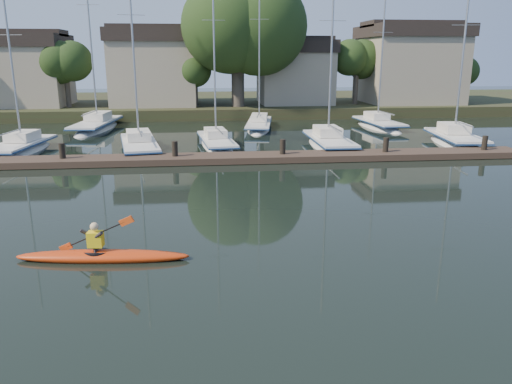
{
  "coord_description": "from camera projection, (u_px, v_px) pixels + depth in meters",
  "views": [
    {
      "loc": [
        -1.44,
        -13.37,
        5.73
      ],
      "look_at": [
        0.32,
        3.06,
        1.2
      ],
      "focal_mm": 35.0,
      "sensor_mm": 36.0,
      "label": 1
    }
  ],
  "objects": [
    {
      "name": "kayak",
      "position": [
        102.0,
        254.0,
        14.41
      ],
      "size": [
        5.06,
        1.29,
        1.61
      ],
      "rotation": [
        0.0,
        0.0,
        -0.1
      ],
      "color": "red",
      "rests_on": "ground"
    },
    {
      "name": "ground",
      "position": [
        256.0,
        260.0,
        14.49
      ],
      "size": [
        160.0,
        160.0,
        0.0
      ],
      "primitive_type": "plane",
      "color": "black",
      "rests_on": "ground"
    },
    {
      "name": "sailboat_7",
      "position": [
        378.0,
        130.0,
        41.1
      ],
      "size": [
        2.72,
        8.22,
        13.04
      ],
      "rotation": [
        0.0,
        0.0,
        0.07
      ],
      "color": "silver",
      "rests_on": "ground"
    },
    {
      "name": "sailboat_2",
      "position": [
        217.0,
        149.0,
        32.67
      ],
      "size": [
        2.77,
        8.31,
        13.49
      ],
      "rotation": [
        0.0,
        0.0,
        0.11
      ],
      "color": "silver",
      "rests_on": "ground"
    },
    {
      "name": "sailboat_6",
      "position": [
        259.0,
        130.0,
        40.72
      ],
      "size": [
        3.34,
        9.3,
        14.49
      ],
      "rotation": [
        0.0,
        0.0,
        -0.16
      ],
      "color": "silver",
      "rests_on": "ground"
    },
    {
      "name": "sailboat_4",
      "position": [
        454.0,
        147.0,
        33.43
      ],
      "size": [
        3.29,
        8.05,
        13.3
      ],
      "rotation": [
        0.0,
        0.0,
        -0.12
      ],
      "color": "silver",
      "rests_on": "ground"
    },
    {
      "name": "sailboat_0",
      "position": [
        22.0,
        155.0,
        30.71
      ],
      "size": [
        3.05,
        7.81,
        12.07
      ],
      "rotation": [
        0.0,
        0.0,
        -0.12
      ],
      "color": "silver",
      "rests_on": "ground"
    },
    {
      "name": "sailboat_1",
      "position": [
        140.0,
        154.0,
        31.11
      ],
      "size": [
        3.57,
        8.73,
        13.88
      ],
      "rotation": [
        0.0,
        0.0,
        0.18
      ],
      "color": "silver",
      "rests_on": "ground"
    },
    {
      "name": "shore",
      "position": [
        231.0,
        80.0,
        52.44
      ],
      "size": [
        90.0,
        25.25,
        12.75
      ],
      "color": "#2A381C",
      "rests_on": "ground"
    },
    {
      "name": "sailboat_3",
      "position": [
        329.0,
        150.0,
        32.44
      ],
      "size": [
        2.25,
        8.42,
        13.56
      ],
      "rotation": [
        0.0,
        0.0,
        -0.01
      ],
      "color": "silver",
      "rests_on": "ground"
    },
    {
      "name": "sailboat_5",
      "position": [
        97.0,
        132.0,
        40.17
      ],
      "size": [
        3.26,
        10.02,
        16.29
      ],
      "rotation": [
        0.0,
        0.0,
        -0.1
      ],
      "color": "silver",
      "rests_on": "ground"
    },
    {
      "name": "dock",
      "position": [
        230.0,
        158.0,
        27.86
      ],
      "size": [
        34.0,
        2.0,
        1.8
      ],
      "color": "#3E2D23",
      "rests_on": "ground"
    }
  ]
}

